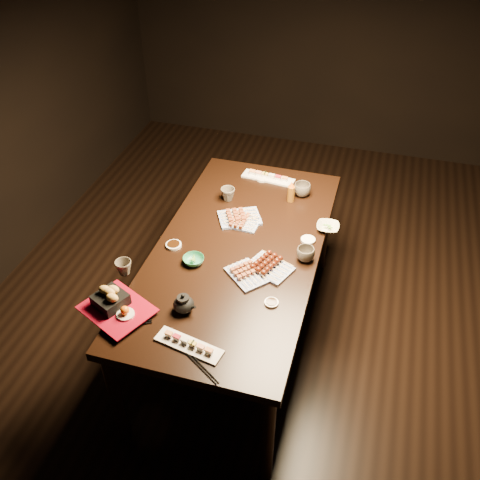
{
  "coord_description": "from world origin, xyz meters",
  "views": [
    {
      "loc": [
        0.42,
        -2.37,
        2.66
      ],
      "look_at": [
        -0.22,
        -0.13,
        0.77
      ],
      "focal_mm": 40.0,
      "sensor_mm": 36.0,
      "label": 1
    }
  ],
  "objects_px": {
    "edamame_bowl_green": "(194,260)",
    "teacup_mid_right": "(305,254)",
    "sushi_platter_near": "(189,343)",
    "sushi_platter_far": "(268,176)",
    "yakitori_plate_right": "(247,272)",
    "teacup_far_right": "(302,190)",
    "teacup_near_left": "(124,268)",
    "dining_table": "(238,296)",
    "condiment_bottle": "(291,191)",
    "teacup_far_left": "(228,194)",
    "teapot": "(183,303)",
    "tempura_tray": "(116,304)",
    "yakitori_plate_center": "(242,220)",
    "yakitori_plate_left": "(240,215)",
    "edamame_bowl_cream": "(328,227)"
  },
  "relations": [
    {
      "from": "yakitori_plate_right",
      "to": "teacup_far_right",
      "type": "height_order",
      "value": "teacup_far_right"
    },
    {
      "from": "teacup_mid_right",
      "to": "condiment_bottle",
      "type": "height_order",
      "value": "condiment_bottle"
    },
    {
      "from": "edamame_bowl_green",
      "to": "teacup_mid_right",
      "type": "relative_size",
      "value": 1.16
    },
    {
      "from": "yakitori_plate_left",
      "to": "edamame_bowl_cream",
      "type": "relative_size",
      "value": 1.86
    },
    {
      "from": "yakitori_plate_right",
      "to": "teacup_far_right",
      "type": "bearing_deg",
      "value": 122.73
    },
    {
      "from": "dining_table",
      "to": "sushi_platter_far",
      "type": "bearing_deg",
      "value": 106.78
    },
    {
      "from": "yakitori_plate_right",
      "to": "teacup_near_left",
      "type": "xyz_separation_m",
      "value": [
        -0.63,
        -0.16,
        0.01
      ]
    },
    {
      "from": "edamame_bowl_green",
      "to": "condiment_bottle",
      "type": "relative_size",
      "value": 0.82
    },
    {
      "from": "yakitori_plate_center",
      "to": "edamame_bowl_green",
      "type": "distance_m",
      "value": 0.44
    },
    {
      "from": "sushi_platter_near",
      "to": "edamame_bowl_cream",
      "type": "distance_m",
      "value": 1.14
    },
    {
      "from": "yakitori_plate_right",
      "to": "teacup_far_left",
      "type": "distance_m",
      "value": 0.71
    },
    {
      "from": "teacup_far_left",
      "to": "teacup_mid_right",
      "type": "bearing_deg",
      "value": -36.94
    },
    {
      "from": "yakitori_plate_right",
      "to": "yakitori_plate_left",
      "type": "height_order",
      "value": "yakitori_plate_left"
    },
    {
      "from": "tempura_tray",
      "to": "sushi_platter_far",
      "type": "bearing_deg",
      "value": 98.17
    },
    {
      "from": "sushi_platter_far",
      "to": "teacup_mid_right",
      "type": "relative_size",
      "value": 3.52
    },
    {
      "from": "teacup_near_left",
      "to": "yakitori_plate_right",
      "type": "bearing_deg",
      "value": 14.09
    },
    {
      "from": "sushi_platter_near",
      "to": "sushi_platter_far",
      "type": "bearing_deg",
      "value": 100.97
    },
    {
      "from": "yakitori_plate_right",
      "to": "condiment_bottle",
      "type": "relative_size",
      "value": 1.55
    },
    {
      "from": "teacup_mid_right",
      "to": "teapot",
      "type": "relative_size",
      "value": 0.81
    },
    {
      "from": "yakitori_plate_center",
      "to": "sushi_platter_far",
      "type": "bearing_deg",
      "value": 91.16
    },
    {
      "from": "tempura_tray",
      "to": "teacup_far_left",
      "type": "relative_size",
      "value": 3.67
    },
    {
      "from": "teapot",
      "to": "yakitori_plate_center",
      "type": "bearing_deg",
      "value": 97.18
    },
    {
      "from": "dining_table",
      "to": "yakitori_plate_center",
      "type": "distance_m",
      "value": 0.46
    },
    {
      "from": "yakitori_plate_center",
      "to": "teacup_mid_right",
      "type": "xyz_separation_m",
      "value": [
        0.42,
        -0.21,
        0.01
      ]
    },
    {
      "from": "teapot",
      "to": "yakitori_plate_right",
      "type": "bearing_deg",
      "value": 67.75
    },
    {
      "from": "teacup_far_right",
      "to": "condiment_bottle",
      "type": "xyz_separation_m",
      "value": [
        -0.06,
        -0.08,
        0.03
      ]
    },
    {
      "from": "yakitori_plate_right",
      "to": "tempura_tray",
      "type": "bearing_deg",
      "value": -99.83
    },
    {
      "from": "edamame_bowl_cream",
      "to": "teacup_near_left",
      "type": "bearing_deg",
      "value": -145.29
    },
    {
      "from": "dining_table",
      "to": "edamame_bowl_green",
      "type": "height_order",
      "value": "edamame_bowl_green"
    },
    {
      "from": "teacup_near_left",
      "to": "teacup_far_right",
      "type": "distance_m",
      "value": 1.24
    },
    {
      "from": "teacup_far_left",
      "to": "edamame_bowl_green",
      "type": "bearing_deg",
      "value": -90.15
    },
    {
      "from": "sushi_platter_far",
      "to": "teapot",
      "type": "height_order",
      "value": "teapot"
    },
    {
      "from": "teacup_near_left",
      "to": "teacup_far_left",
      "type": "bearing_deg",
      "value": 68.04
    },
    {
      "from": "yakitori_plate_right",
      "to": "teacup_mid_right",
      "type": "bearing_deg",
      "value": 80.74
    },
    {
      "from": "yakitori_plate_left",
      "to": "teacup_far_right",
      "type": "bearing_deg",
      "value": 21.17
    },
    {
      "from": "teacup_mid_right",
      "to": "condiment_bottle",
      "type": "xyz_separation_m",
      "value": [
        -0.19,
        0.53,
        0.03
      ]
    },
    {
      "from": "sushi_platter_far",
      "to": "teapot",
      "type": "distance_m",
      "value": 1.27
    },
    {
      "from": "yakitori_plate_right",
      "to": "edamame_bowl_green",
      "type": "bearing_deg",
      "value": -142.4
    },
    {
      "from": "sushi_platter_near",
      "to": "condiment_bottle",
      "type": "relative_size",
      "value": 2.35
    },
    {
      "from": "yakitori_plate_right",
      "to": "teapot",
      "type": "height_order",
      "value": "teapot"
    },
    {
      "from": "yakitori_plate_right",
      "to": "tempura_tray",
      "type": "relative_size",
      "value": 0.66
    },
    {
      "from": "teacup_near_left",
      "to": "sushi_platter_far",
      "type": "bearing_deg",
      "value": 65.3
    },
    {
      "from": "edamame_bowl_cream",
      "to": "condiment_bottle",
      "type": "relative_size",
      "value": 0.94
    },
    {
      "from": "teapot",
      "to": "yakitori_plate_left",
      "type": "bearing_deg",
      "value": 99.6
    },
    {
      "from": "dining_table",
      "to": "teacup_near_left",
      "type": "xyz_separation_m",
      "value": [
        -0.51,
        -0.36,
        0.42
      ]
    },
    {
      "from": "dining_table",
      "to": "condiment_bottle",
      "type": "distance_m",
      "value": 0.72
    },
    {
      "from": "tempura_tray",
      "to": "teacup_near_left",
      "type": "height_order",
      "value": "tempura_tray"
    },
    {
      "from": "teacup_mid_right",
      "to": "teacup_near_left",
      "type": "bearing_deg",
      "value": -157.35
    },
    {
      "from": "teapot",
      "to": "condiment_bottle",
      "type": "height_order",
      "value": "condiment_bottle"
    },
    {
      "from": "teacup_near_left",
      "to": "teacup_far_right",
      "type": "xyz_separation_m",
      "value": [
        0.76,
        0.98,
        0.0
      ]
    }
  ]
}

